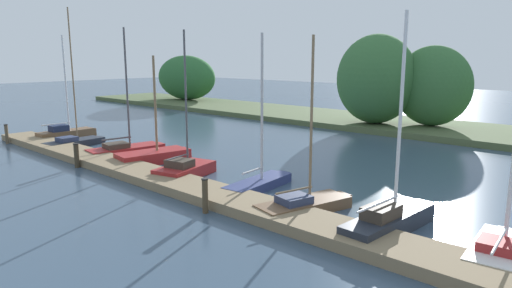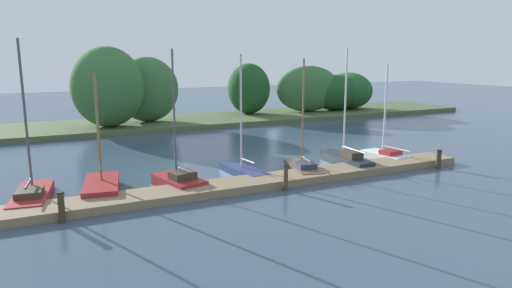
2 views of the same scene
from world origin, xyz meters
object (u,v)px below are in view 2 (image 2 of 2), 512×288
Objects in this scene: sailboat_3 at (102,185)px; sailboat_8 at (385,154)px; sailboat_5 at (242,168)px; mooring_piling_3 at (439,159)px; sailboat_2 at (32,193)px; mooring_piling_2 at (286,178)px; sailboat_7 at (345,158)px; sailboat_4 at (178,180)px; sailboat_6 at (303,167)px; mooring_piling_1 at (61,207)px.

sailboat_8 reaches higher than sailboat_3.
sailboat_5 is 10.43m from mooring_piling_3.
sailboat_2 is 18.28m from sailboat_8.
mooring_piling_2 is at bearing -103.76° from sailboat_3.
sailboat_8 is at bearing 19.17° from mooring_piling_2.
sailboat_3 is at bearing 168.74° from mooring_piling_3.
sailboat_7 is (5.82, -0.71, 0.09)m from sailboat_5.
sailboat_8 is at bearing 109.88° from mooring_piling_3.
sailboat_4 is 1.07× the size of sailboat_6.
sailboat_6 is at bearing 160.54° from mooring_piling_3.
sailboat_4 is 1.04× the size of sailboat_5.
sailboat_2 reaches higher than mooring_piling_2.
sailboat_6 is at bearing 45.01° from mooring_piling_2.
sailboat_3 is 0.86× the size of sailboat_5.
sailboat_8 is at bearing -70.88° from sailboat_6.
sailboat_7 is 2.97m from sailboat_8.
sailboat_5 reaches higher than sailboat_8.
sailboat_7 reaches higher than sailboat_6.
sailboat_4 is 3.66m from sailboat_5.
sailboat_6 is (2.94, -1.01, -0.01)m from sailboat_5.
sailboat_5 is 1.10× the size of sailboat_8.
sailboat_4 is (3.20, -0.69, 0.02)m from sailboat_3.
sailboat_7 is (12.59, -0.57, 0.07)m from sailboat_3.
sailboat_4 is (5.92, -0.78, 0.04)m from sailboat_2.
sailboat_5 is 5.94× the size of mooring_piling_3.
sailboat_7 is at bearing 10.10° from mooring_piling_1.
sailboat_8 is (12.35, 0.32, -0.04)m from sailboat_4.
mooring_piling_1 reaches higher than mooring_piling_3.
sailboat_3 is at bearing 156.31° from mooring_piling_2.
sailboat_2 is at bearing 91.26° from sailboat_7.
sailboat_5 is at bearing -90.48° from sailboat_4.
sailboat_4 is at bearing 102.73° from sailboat_6.
mooring_piling_1 is at bearing 115.46° from sailboat_6.
sailboat_2 is 19.64m from mooring_piling_3.
sailboat_2 reaches higher than sailboat_3.
sailboat_5 is at bearing 86.78° from sailboat_7.
sailboat_8 reaches higher than mooring_piling_1.
sailboat_7 is 4.87m from mooring_piling_3.
mooring_piling_1 is at bearing 160.63° from sailboat_3.
mooring_piling_1 is 9.11m from mooring_piling_2.
sailboat_3 is at bearing 60.70° from mooring_piling_1.
mooring_piling_3 is at bearing -95.16° from sailboat_6.
mooring_piling_3 is (9.27, -0.08, -0.09)m from mooring_piling_2.
sailboat_7 is (9.39, 0.11, 0.05)m from sailboat_4.
sailboat_8 reaches higher than mooring_piling_3.
mooring_piling_3 is at bearing -0.56° from mooring_piling_1.
sailboat_7 is at bearing -103.36° from sailboat_5.
sailboat_7 is 5.37× the size of mooring_piling_2.
sailboat_3 is at bearing 64.34° from sailboat_4.
sailboat_7 reaches higher than sailboat_8.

